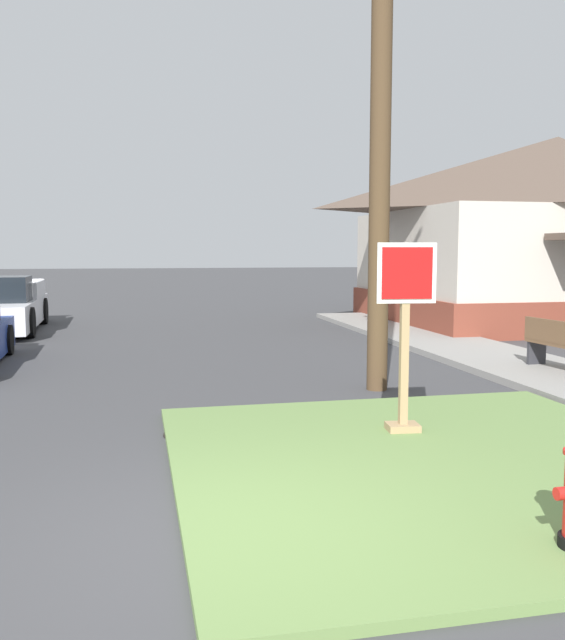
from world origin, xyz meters
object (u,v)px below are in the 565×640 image
(street_bench, at_px, (565,344))
(utility_pole, at_px, (381,81))
(stop_sign, at_px, (405,343))
(manhole_cover, at_px, (194,434))

(street_bench, xyz_separation_m, utility_pole, (-3.34, -0.14, 4.00))
(stop_sign, height_order, street_bench, stop_sign)
(manhole_cover, height_order, utility_pole, utility_pole)
(stop_sign, bearing_deg, street_bench, 34.45)
(manhole_cover, bearing_deg, street_bench, 18.42)
(manhole_cover, xyz_separation_m, street_bench, (6.31, 2.10, 0.59))
(stop_sign, height_order, utility_pole, utility_pole)
(stop_sign, bearing_deg, utility_pole, 76.08)
(utility_pole, bearing_deg, stop_sign, -103.92)
(stop_sign, height_order, manhole_cover, stop_sign)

